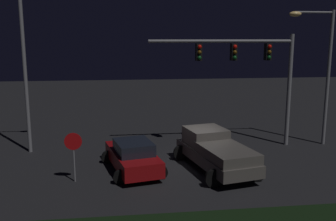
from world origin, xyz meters
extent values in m
plane|color=black|center=(0.00, 0.00, 0.00)|extent=(80.00, 80.00, 0.00)
cube|color=#514C47|center=(0.74, -1.04, 0.68)|extent=(3.09, 5.70, 0.55)
cube|color=#514C47|center=(0.49, 0.12, 1.38)|extent=(2.20, 2.25, 0.85)
cube|color=black|center=(0.49, 0.12, 1.50)|extent=(2.04, 1.86, 0.51)
cube|color=#514C47|center=(0.96, -2.10, 1.18)|extent=(2.51, 3.36, 0.45)
cylinder|color=black|center=(-0.68, 0.64, 0.40)|extent=(0.80, 0.22, 0.80)
cylinder|color=black|center=(1.33, 1.08, 0.40)|extent=(0.80, 0.22, 0.80)
cylinder|color=black|center=(0.14, -3.16, 0.40)|extent=(0.80, 0.22, 0.80)
cylinder|color=black|center=(2.15, -2.72, 0.40)|extent=(0.80, 0.22, 0.80)
cube|color=maroon|center=(-3.24, -0.62, 0.61)|extent=(2.70, 4.68, 0.70)
cube|color=black|center=(-3.18, -0.87, 1.23)|extent=(1.99, 2.30, 0.55)
cylinder|color=black|center=(-4.46, 0.64, 0.32)|extent=(0.64, 0.22, 0.64)
cylinder|color=black|center=(-2.66, 1.04, 0.32)|extent=(0.64, 0.22, 0.64)
cylinder|color=black|center=(-3.82, -2.28, 0.32)|extent=(0.64, 0.22, 0.64)
cylinder|color=black|center=(-2.02, -1.89, 0.32)|extent=(0.64, 0.22, 0.64)
cylinder|color=slate|center=(6.02, 2.78, 3.25)|extent=(0.24, 0.24, 6.50)
cylinder|color=slate|center=(1.92, 2.78, 6.10)|extent=(8.20, 0.18, 0.18)
cube|color=black|center=(4.62, 2.78, 5.50)|extent=(0.32, 0.44, 0.95)
sphere|color=red|center=(4.62, 2.55, 5.80)|extent=(0.22, 0.22, 0.22)
sphere|color=#59380A|center=(4.62, 2.55, 5.50)|extent=(0.22, 0.22, 0.22)
sphere|color=#0C4719|center=(4.62, 2.55, 5.20)|extent=(0.22, 0.22, 0.22)
cube|color=black|center=(2.62, 2.78, 5.50)|extent=(0.32, 0.44, 0.95)
sphere|color=red|center=(2.62, 2.55, 5.80)|extent=(0.22, 0.22, 0.22)
sphere|color=#59380A|center=(2.62, 2.55, 5.50)|extent=(0.22, 0.22, 0.22)
sphere|color=#0C4719|center=(2.62, 2.55, 5.20)|extent=(0.22, 0.22, 0.22)
cube|color=black|center=(0.62, 2.78, 5.50)|extent=(0.32, 0.44, 0.95)
sphere|color=red|center=(0.62, 2.55, 5.80)|extent=(0.22, 0.22, 0.22)
sphere|color=#59380A|center=(0.62, 2.55, 5.50)|extent=(0.22, 0.22, 0.22)
sphere|color=#0C4719|center=(0.62, 2.55, 5.20)|extent=(0.22, 0.22, 0.22)
cylinder|color=slate|center=(-8.82, 3.15, 4.46)|extent=(0.20, 0.20, 8.92)
cylinder|color=slate|center=(8.30, 2.62, 3.92)|extent=(0.20, 0.20, 7.84)
cylinder|color=slate|center=(7.17, 2.62, 7.69)|extent=(2.25, 0.12, 0.12)
ellipsoid|color=#F9CC72|center=(6.04, 2.62, 7.59)|extent=(0.70, 0.44, 0.30)
cylinder|color=slate|center=(-5.83, -1.73, 1.10)|extent=(0.07, 0.07, 2.20)
cylinder|color=#B20C0F|center=(-5.83, -1.76, 1.85)|extent=(0.76, 0.03, 0.76)
camera|label=1|loc=(-3.72, -17.99, 6.25)|focal=40.37mm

